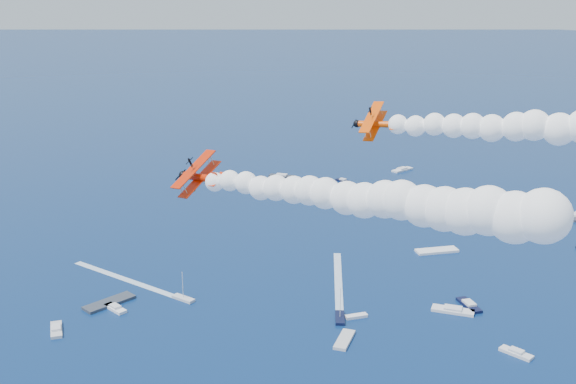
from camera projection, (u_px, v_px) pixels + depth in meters
The scene contains 6 objects.
biplane_lead at pixel (376, 124), 99.36m from camera, with size 6.54×7.33×4.42m, color #FF4D05, non-canonical shape.
biplane_trail at pixel (200, 177), 100.27m from camera, with size 7.72×8.66×5.21m, color red, non-canonical shape.
smoke_trail_lead at pixel (570, 127), 88.38m from camera, with size 49.38×12.81×9.49m, color white, non-canonical shape.
smoke_trail_trail at pixel (354, 197), 85.46m from camera, with size 49.93×6.91×9.49m, color white, non-canonical shape.
spectator_boats at pixel (452, 283), 188.71m from camera, with size 216.71×179.67×0.70m.
boat_wakes at pixel (230, 279), 191.72m from camera, with size 77.86×50.05×0.04m.
Camera 1 is at (48.93, -54.95, 79.13)m, focal length 44.73 mm.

